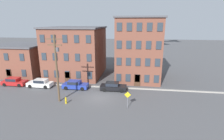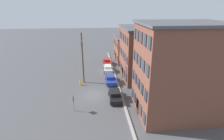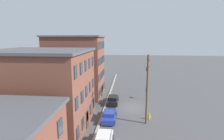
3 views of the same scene
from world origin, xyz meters
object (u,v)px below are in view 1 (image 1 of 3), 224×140
at_px(car_white, 40,83).
at_px(car_blue, 75,84).
at_px(car_black, 113,86).
at_px(car_red, 14,81).
at_px(fire_hydrant, 66,100).
at_px(caution_sign, 128,97).
at_px(utility_pole, 57,65).

distance_m(car_white, car_blue, 6.47).
bearing_deg(car_black, car_red, 179.88).
relative_size(car_black, fire_hydrant, 4.58).
bearing_deg(fire_hydrant, caution_sign, -1.77).
relative_size(car_red, fire_hydrant, 4.58).
bearing_deg(fire_hydrant, car_black, 44.65).
relative_size(car_white, fire_hydrant, 4.58).
xyz_separation_m(car_blue, utility_pole, (-0.56, -5.25, 4.68)).
relative_size(car_white, utility_pole, 0.45).
height_order(car_white, car_blue, same).
distance_m(car_white, caution_sign, 17.06).
bearing_deg(car_red, utility_pole, -25.67).
bearing_deg(car_white, car_blue, 0.44).
height_order(car_red, caution_sign, caution_sign).
xyz_separation_m(car_blue, fire_hydrant, (0.67, -5.85, -0.27)).
relative_size(caution_sign, utility_pole, 0.25).
distance_m(car_blue, fire_hydrant, 5.90).
xyz_separation_m(car_blue, car_black, (6.68, 0.08, 0.00)).
bearing_deg(car_blue, car_red, 179.43).
bearing_deg(car_white, fire_hydrant, -39.10).
xyz_separation_m(car_white, fire_hydrant, (7.14, -5.80, -0.27)).
relative_size(car_white, car_black, 1.00).
bearing_deg(caution_sign, car_black, 114.09).
relative_size(car_black, utility_pole, 0.45).
relative_size(car_blue, fire_hydrant, 4.58).
relative_size(utility_pole, fire_hydrant, 10.08).
distance_m(car_blue, utility_pole, 7.05).
distance_m(caution_sign, utility_pole, 10.74).
relative_size(car_red, car_white, 1.00).
bearing_deg(caution_sign, fire_hydrant, 178.23).
relative_size(car_red, utility_pole, 0.45).
distance_m(car_red, fire_hydrant, 13.76).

